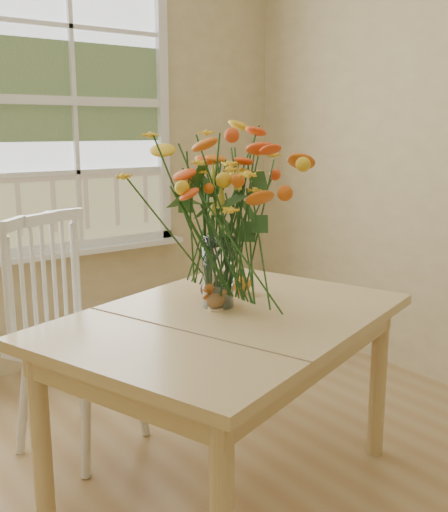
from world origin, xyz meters
TOP-DOWN VIEW (x-y plane):
  - dining_table at (0.44, 0.62)m, footprint 1.56×1.32m
  - windsor_chair at (0.08, 1.33)m, footprint 0.62×0.61m
  - flower_vase at (0.47, 0.73)m, footprint 0.58×0.58m
  - pumpkin at (0.66, 0.82)m, footprint 0.09×0.09m
  - turkey_figurine at (0.43, 0.69)m, footprint 0.08×0.06m
  - dark_gourd at (0.50, 0.82)m, footprint 0.13×0.13m

SIDE VIEW (x-z plane):
  - windsor_chair at x=0.08m, z-range 0.06..1.07m
  - dining_table at x=0.44m, z-range 0.27..0.98m
  - pumpkin at x=0.66m, z-range 0.72..0.79m
  - turkey_figurine at x=0.43m, z-range 0.71..0.80m
  - dark_gourd at x=0.50m, z-range 0.72..0.79m
  - flower_vase at x=0.47m, z-range 0.79..1.47m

